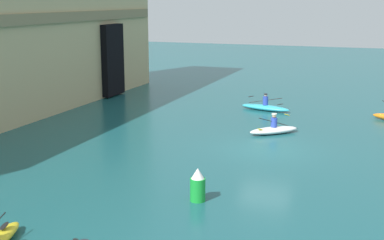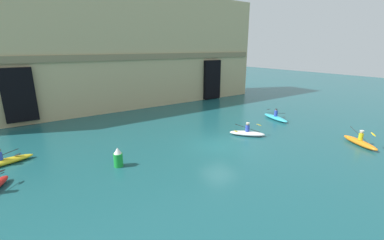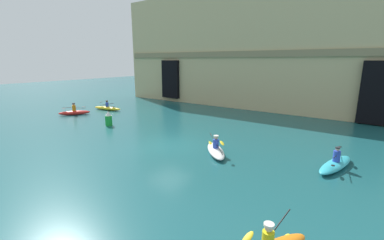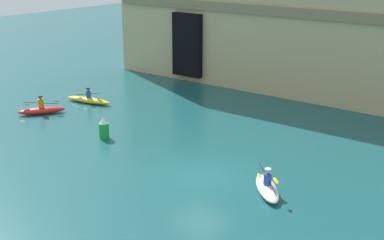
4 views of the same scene
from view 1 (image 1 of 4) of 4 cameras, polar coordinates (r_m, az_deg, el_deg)
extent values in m
plane|color=#195156|center=(26.21, 7.92, -3.20)|extent=(120.00, 120.00, 0.00)
cube|color=#847555|center=(30.89, -19.26, 9.99)|extent=(35.85, 0.24, 0.65)
cube|color=black|center=(40.55, -8.56, 6.36)|extent=(2.63, 0.70, 5.27)
ellipsoid|color=#33B2C6|center=(35.48, 7.82, 1.31)|extent=(1.55, 3.50, 0.37)
cylinder|color=#2D47B7|center=(35.39, 7.85, 2.05)|extent=(0.34, 0.34, 0.56)
sphere|color=beige|center=(35.32, 7.86, 2.64)|extent=(0.18, 0.18, 0.18)
cylinder|color=#232328|center=(35.31, 7.87, 2.75)|extent=(0.23, 0.23, 0.06)
cylinder|color=black|center=(35.38, 7.85, 2.09)|extent=(0.07, 2.22, 0.47)
ellipsoid|color=black|center=(35.58, 6.31, 2.52)|extent=(0.19, 0.44, 0.13)
ellipsoid|color=black|center=(35.21, 9.40, 1.66)|extent=(0.19, 0.44, 0.13)
ellipsoid|color=black|center=(17.40, -19.41, -10.61)|extent=(0.46, 0.24, 0.13)
ellipsoid|color=white|center=(29.38, 8.71, -1.10)|extent=(2.53, 2.70, 0.38)
cylinder|color=#2D47B7|center=(29.27, 8.74, -0.26)|extent=(0.35, 0.35, 0.50)
sphere|color=tan|center=(29.20, 8.76, 0.45)|extent=(0.23, 0.23, 0.23)
cylinder|color=silver|center=(29.17, 8.77, 0.63)|extent=(0.29, 0.29, 0.06)
cylinder|color=black|center=(29.27, 8.74, -0.21)|extent=(1.64, 1.31, 0.70)
ellipsoid|color=yellow|center=(29.79, 10.10, 0.55)|extent=(0.45, 0.41, 0.18)
ellipsoid|color=yellow|center=(28.77, 7.32, -1.00)|extent=(0.45, 0.41, 0.18)
ellipsoid|color=yellow|center=(34.29, 19.68, 0.41)|extent=(0.29, 0.45, 0.24)
cylinder|color=green|center=(19.48, 0.61, -7.44)|extent=(0.56, 0.56, 0.85)
cone|color=white|center=(19.27, 0.62, -5.71)|extent=(0.48, 0.48, 0.39)
camera|label=2|loc=(15.21, 54.45, 7.55)|focal=24.00mm
camera|label=3|loc=(35.88, 31.48, 8.05)|focal=24.00mm
camera|label=4|loc=(40.66, 40.72, 14.17)|focal=50.00mm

